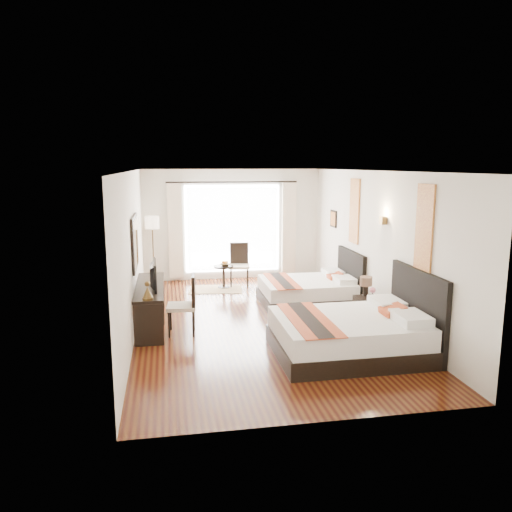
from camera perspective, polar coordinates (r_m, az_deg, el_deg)
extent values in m
cube|color=#330F09|center=(9.43, 0.37, -7.59)|extent=(4.50, 7.50, 0.01)
cube|color=white|center=(8.97, 0.39, 9.64)|extent=(4.50, 7.50, 0.02)
cube|color=silver|center=(9.76, 13.46, 1.22)|extent=(0.01, 7.50, 2.80)
cube|color=silver|center=(8.97, -13.87, 0.41)|extent=(0.01, 7.50, 2.80)
cube|color=silver|center=(12.76, -2.71, 3.61)|extent=(4.50, 0.01, 2.80)
cube|color=silver|center=(5.54, 7.52, -5.51)|extent=(4.50, 0.01, 2.80)
cube|color=white|center=(12.76, -2.70, 3.15)|extent=(2.40, 0.02, 2.20)
cube|color=white|center=(12.70, -2.66, 3.12)|extent=(2.30, 0.02, 2.10)
cube|color=beige|center=(12.56, -9.22, 2.82)|extent=(0.35, 0.14, 2.35)
cube|color=beige|center=(12.93, 3.75, 3.15)|extent=(0.35, 0.14, 2.35)
cube|color=maroon|center=(8.06, 18.68, 3.01)|extent=(0.03, 0.50, 1.35)
cube|color=maroon|center=(10.68, 11.18, 5.06)|extent=(0.03, 0.50, 1.35)
cube|color=#433218|center=(9.28, 14.32, 3.96)|extent=(0.10, 0.14, 0.14)
cube|color=black|center=(9.11, -13.69, 1.53)|extent=(0.04, 1.25, 0.95)
cube|color=white|center=(9.11, -13.53, 1.53)|extent=(0.01, 1.12, 0.82)
cube|color=black|center=(8.00, 10.34, -10.07)|extent=(2.22, 1.74, 0.27)
cube|color=white|center=(7.90, 10.41, -8.04)|extent=(2.16, 1.70, 0.33)
cube|color=black|center=(8.30, 17.97, -5.91)|extent=(0.08, 1.74, 1.30)
cube|color=#9E2A19|center=(7.66, 6.04, -7.18)|extent=(0.60, 1.80, 0.02)
cube|color=black|center=(10.68, 5.73, -4.81)|extent=(1.89, 1.48, 0.23)
cube|color=white|center=(10.62, 5.76, -3.49)|extent=(1.83, 1.44, 0.28)
cube|color=black|center=(10.88, 10.78, -2.28)|extent=(0.08, 1.48, 1.11)
cube|color=#9E2A19|center=(10.45, 2.97, -2.85)|extent=(0.51, 1.54, 0.02)
cube|color=black|center=(9.52, 12.66, -6.10)|extent=(0.41, 0.51, 0.49)
cylinder|color=black|center=(9.54, 12.43, -3.89)|extent=(0.10, 0.10, 0.19)
cylinder|color=#452F21|center=(9.50, 12.47, -2.83)|extent=(0.23, 0.23, 0.17)
imported|color=black|center=(9.31, 13.15, -4.47)|extent=(0.15, 0.15, 0.13)
cube|color=black|center=(9.35, -11.96, -5.54)|extent=(0.50, 2.20, 0.76)
imported|color=black|center=(8.96, -12.03, -2.14)|extent=(0.14, 0.85, 0.49)
cube|color=#BDAE91|center=(8.78, -8.52, -5.74)|extent=(0.52, 0.52, 0.06)
cube|color=black|center=(8.70, -7.15, -3.88)|extent=(0.09, 0.46, 0.54)
cylinder|color=black|center=(12.61, -11.54, -3.07)|extent=(0.25, 0.25, 0.03)
cylinder|color=#433218|center=(12.46, -11.66, 0.16)|extent=(0.03, 0.03, 1.42)
cylinder|color=beige|center=(12.35, -11.79, 3.78)|extent=(0.34, 0.34, 0.30)
cylinder|color=black|center=(11.96, -3.71, -2.38)|extent=(0.46, 0.46, 0.53)
imported|color=#4C341B|center=(11.89, -3.56, -1.01)|extent=(0.28, 0.28, 0.05)
cube|color=#BDAE91|center=(12.10, -1.92, -1.19)|extent=(0.54, 0.54, 0.06)
cube|color=black|center=(12.25, -1.94, 0.32)|extent=(0.45, 0.11, 0.53)
cube|color=#9F895F|center=(11.85, -4.62, -3.81)|extent=(1.33, 0.99, 0.01)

